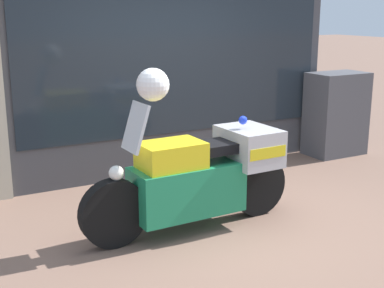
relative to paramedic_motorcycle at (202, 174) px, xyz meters
The scene contains 6 objects.
ground_plane 0.65m from the paramedic_motorcycle, ahead, with size 60.00×60.00×0.00m, color #7A5B4C.
shop_building 2.52m from the paramedic_motorcycle, 90.58° to the left, with size 5.38×0.55×4.13m.
window_display 2.15m from the paramedic_motorcycle, 71.41° to the left, with size 4.11×0.30×1.83m.
paramedic_motorcycle is the anchor object (origin of this frame).
utility_cabinet 3.48m from the paramedic_motorcycle, 24.87° to the left, with size 0.86×0.54×1.24m, color #4C4C51.
white_helmet 1.07m from the paramedic_motorcycle, behind, with size 0.30×0.30×0.30m, color white.
Camera 1 is at (-2.87, -4.41, 2.15)m, focal length 50.00 mm.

